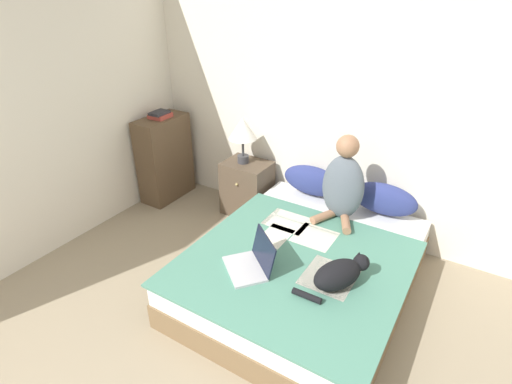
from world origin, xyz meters
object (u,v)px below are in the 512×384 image
object	(u,v)px
pillow_far	(384,199)
table_lamp	(243,130)
nightstand	(247,188)
cat_tabby	(339,274)
book_stack_top	(160,115)
bookshelf	(165,158)
bed	(304,269)
person_sitting	(343,184)
pillow_near	(312,181)
laptop_open	(251,262)

from	to	relation	value
pillow_far	table_lamp	bearing A→B (deg)	-177.16
pillow_far	nightstand	bearing A→B (deg)	-177.45
cat_tabby	book_stack_top	size ratio (longest dim) A/B	2.13
cat_tabby	bookshelf	size ratio (longest dim) A/B	0.50
cat_tabby	book_stack_top	distance (m)	2.55
bed	nightstand	bearing A→B (deg)	143.14
bed	person_sitting	distance (m)	0.78
nightstand	book_stack_top	size ratio (longest dim) A/B	2.61
cat_tabby	book_stack_top	xyz separation A→B (m)	(-2.35, 0.86, 0.47)
bed	book_stack_top	distance (m)	2.22
bed	pillow_near	distance (m)	0.96
bookshelf	person_sitting	bearing A→B (deg)	-0.68
pillow_far	person_sitting	world-z (taller)	person_sitting
bed	bookshelf	distance (m)	2.10
laptop_open	bookshelf	world-z (taller)	bookshelf
cat_tabby	book_stack_top	world-z (taller)	book_stack_top
table_lamp	pillow_far	bearing A→B (deg)	2.84
bed	book_stack_top	xyz separation A→B (m)	(-1.99, 0.60, 0.76)
pillow_far	bookshelf	bearing A→B (deg)	-174.38
nightstand	table_lamp	distance (m)	0.63
bed	pillow_near	size ratio (longest dim) A/B	3.34
nightstand	book_stack_top	bearing A→B (deg)	-170.06
cat_tabby	laptop_open	size ratio (longest dim) A/B	1.02
nightstand	cat_tabby	bearing A→B (deg)	-36.39
pillow_near	laptop_open	distance (m)	1.25
cat_tabby	laptop_open	world-z (taller)	laptop_open
pillow_far	table_lamp	xyz separation A→B (m)	(-1.41, -0.07, 0.38)
pillow_near	book_stack_top	distance (m)	1.72
nightstand	laptop_open	bearing A→B (deg)	-55.96
bed	table_lamp	size ratio (longest dim) A/B	4.07
bed	bookshelf	bearing A→B (deg)	163.18
table_lamp	bookshelf	bearing A→B (deg)	-170.21
pillow_far	bookshelf	distance (m)	2.35
book_stack_top	bed	bearing A→B (deg)	-16.85
bed	table_lamp	xyz separation A→B (m)	(-1.07, 0.76, 0.72)
bed	pillow_far	size ratio (longest dim) A/B	3.34
laptop_open	table_lamp	xyz separation A→B (m)	(-0.84, 1.17, 0.47)
person_sitting	table_lamp	distance (m)	1.15
bookshelf	book_stack_top	bearing A→B (deg)	4.01
person_sitting	book_stack_top	xyz separation A→B (m)	(-2.04, 0.02, 0.25)
pillow_near	cat_tabby	bearing A→B (deg)	-57.20
pillow_near	nightstand	distance (m)	0.73
person_sitting	bed	bearing A→B (deg)	-94.60
person_sitting	table_lamp	bearing A→B (deg)	170.62
pillow_near	nightstand	bearing A→B (deg)	-174.96
person_sitting	cat_tabby	world-z (taller)	person_sitting
pillow_near	pillow_far	size ratio (longest dim) A/B	1.00
nightstand	bed	bearing A→B (deg)	-36.86
person_sitting	table_lamp	xyz separation A→B (m)	(-1.11, 0.18, 0.21)
person_sitting	laptop_open	distance (m)	1.06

